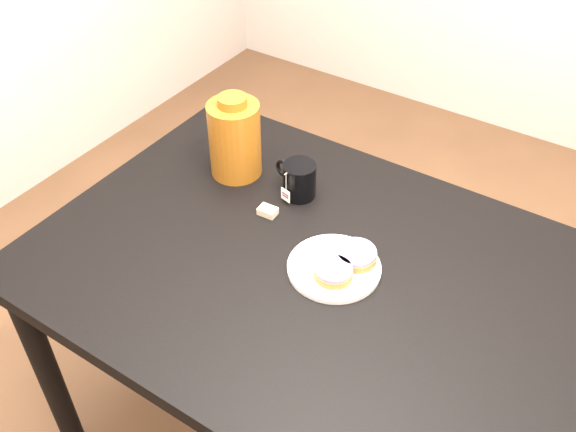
{
  "coord_description": "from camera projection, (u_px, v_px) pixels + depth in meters",
  "views": [
    {
      "loc": [
        0.44,
        -0.88,
        1.78
      ],
      "look_at": [
        -0.17,
        0.05,
        0.81
      ],
      "focal_mm": 40.0,
      "sensor_mm": 36.0,
      "label": 1
    }
  ],
  "objects": [
    {
      "name": "teabag_pouch",
      "position": [
        268.0,
        211.0,
        1.57
      ],
      "size": [
        0.05,
        0.03,
        0.02
      ],
      "primitive_type": "cube",
      "rotation": [
        0.0,
        0.0,
        0.05
      ],
      "color": "#C6B793",
      "rests_on": "table"
    },
    {
      "name": "table",
      "position": [
        339.0,
        302.0,
        1.47
      ],
      "size": [
        1.4,
        0.9,
        0.75
      ],
      "color": "black",
      "rests_on": "ground_plane"
    },
    {
      "name": "bagel_back",
      "position": [
        356.0,
        255.0,
        1.43
      ],
      "size": [
        0.1,
        0.1,
        0.03
      ],
      "color": "brown",
      "rests_on": "plate"
    },
    {
      "name": "bagel_package",
      "position": [
        235.0,
        138.0,
        1.64
      ],
      "size": [
        0.14,
        0.14,
        0.23
      ],
      "rotation": [
        0.0,
        0.0,
        -0.07
      ],
      "color": "#69340D",
      "rests_on": "table"
    },
    {
      "name": "mug",
      "position": [
        299.0,
        180.0,
        1.6
      ],
      "size": [
        0.13,
        0.1,
        0.09
      ],
      "rotation": [
        0.0,
        0.0,
        -0.23
      ],
      "color": "black",
      "rests_on": "table"
    },
    {
      "name": "plate",
      "position": [
        334.0,
        267.0,
        1.43
      ],
      "size": [
        0.21,
        0.21,
        0.02
      ],
      "color": "white",
      "rests_on": "table"
    },
    {
      "name": "bagel_front",
      "position": [
        333.0,
        272.0,
        1.39
      ],
      "size": [
        0.12,
        0.12,
        0.03
      ],
      "color": "brown",
      "rests_on": "plate"
    }
  ]
}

